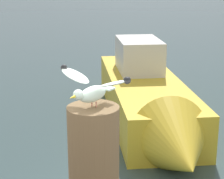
# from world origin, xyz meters

# --- Properties ---
(mooring_post) EXTENTS (0.34, 0.34, 1.00)m
(mooring_post) POSITION_xyz_m (-0.05, -0.32, 1.78)
(mooring_post) COLOR brown
(mooring_post) RESTS_ON harbor_quay
(seagull) EXTENTS (0.55, 0.39, 0.24)m
(seagull) POSITION_xyz_m (-0.05, -0.32, 2.40)
(seagull) COLOR tan
(seagull) RESTS_ON mooring_post
(boat_yellow) EXTENTS (4.73, 5.92, 1.83)m
(boat_yellow) POSITION_xyz_m (-1.87, 4.94, 0.53)
(boat_yellow) COLOR yellow
(boat_yellow) RESTS_ON ground_plane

